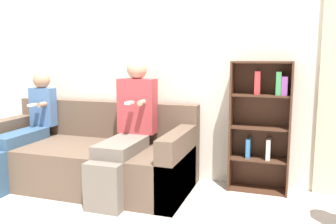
% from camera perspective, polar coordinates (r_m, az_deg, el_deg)
% --- Properties ---
extents(ground_plane, '(14.00, 14.00, 0.00)m').
position_cam_1_polar(ground_plane, '(3.20, -14.64, -14.51)').
color(ground_plane, '#BCB2A8').
extents(back_wall, '(10.00, 0.06, 2.55)m').
position_cam_1_polar(back_wall, '(3.86, -6.86, 9.04)').
color(back_wall, silver).
rests_on(back_wall, ground_plane).
extents(couch, '(2.05, 0.91, 0.79)m').
position_cam_1_polar(couch, '(3.65, -12.51, -7.19)').
color(couch, brown).
rests_on(couch, ground_plane).
extents(adult_seated, '(0.37, 0.89, 1.24)m').
position_cam_1_polar(adult_seated, '(3.30, -6.57, -2.36)').
color(adult_seated, '#70665B').
rests_on(adult_seated, ground_plane).
extents(child_seated, '(0.27, 0.90, 1.10)m').
position_cam_1_polar(child_seated, '(3.89, -22.01, -2.33)').
color(child_seated, '#335170').
rests_on(child_seated, ground_plane).
extents(bookshelf, '(0.54, 0.24, 1.22)m').
position_cam_1_polar(bookshelf, '(3.43, 14.78, -1.71)').
color(bookshelf, '#4C2D1E').
rests_on(bookshelf, ground_plane).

